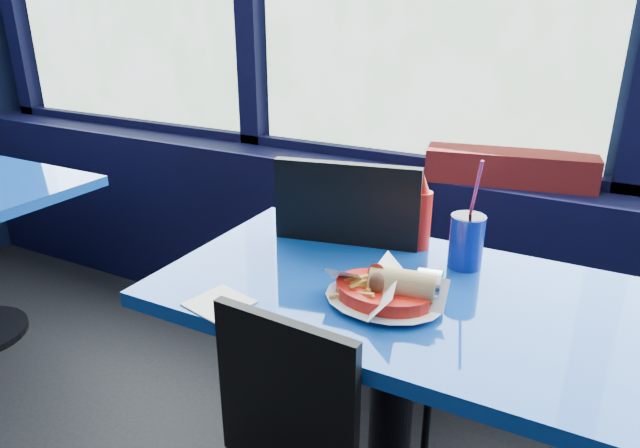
{
  "coord_description": "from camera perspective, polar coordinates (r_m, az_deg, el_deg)",
  "views": [
    {
      "loc": [
        0.73,
        0.78,
        1.43
      ],
      "look_at": [
        0.09,
        1.98,
        0.89
      ],
      "focal_mm": 32.0,
      "sensor_mm": 36.0,
      "label": 1
    }
  ],
  "objects": [
    {
      "name": "food_basket",
      "position": [
        1.37,
        6.67,
        -6.68
      ],
      "size": [
        0.3,
        0.3,
        0.09
      ],
      "rotation": [
        0.0,
        0.0,
        -0.27
      ],
      "color": "red",
      "rests_on": "near_table"
    },
    {
      "name": "soda_cup",
      "position": [
        1.57,
        14.44,
        -1.57
      ],
      "size": [
        0.09,
        0.09,
        0.31
      ],
      "rotation": [
        0.0,
        0.0,
        0.0
      ],
      "color": "navy",
      "rests_on": "near_table"
    },
    {
      "name": "window_sill",
      "position": [
        2.44,
        8.07,
        -3.51
      ],
      "size": [
        5.0,
        0.26,
        0.8
      ],
      "primitive_type": "cube",
      "color": "black",
      "rests_on": "ground"
    },
    {
      "name": "planter_box",
      "position": [
        2.18,
        18.43,
        5.38
      ],
      "size": [
        0.61,
        0.26,
        0.12
      ],
      "primitive_type": "cube",
      "rotation": [
        0.0,
        0.0,
        0.19
      ],
      "color": "maroon",
      "rests_on": "window_sill"
    },
    {
      "name": "ketchup_bottle",
      "position": [
        1.66,
        10.05,
        0.83
      ],
      "size": [
        0.06,
        0.06,
        0.23
      ],
      "color": "red",
      "rests_on": "near_table"
    },
    {
      "name": "chair_near_back",
      "position": [
        1.87,
        4.87,
        -5.69
      ],
      "size": [
        0.53,
        0.54,
        1.0
      ],
      "rotation": [
        0.0,
        0.0,
        3.35
      ],
      "color": "black",
      "rests_on": "ground"
    },
    {
      "name": "near_table",
      "position": [
        1.55,
        7.46,
        -12.23
      ],
      "size": [
        1.2,
        0.7,
        0.75
      ],
      "color": "black",
      "rests_on": "ground"
    },
    {
      "name": "napkin",
      "position": [
        1.39,
        -10.05,
        -7.8
      ],
      "size": [
        0.16,
        0.16,
        0.0
      ],
      "primitive_type": "cube",
      "rotation": [
        0.0,
        0.0,
        -0.22
      ],
      "color": "white",
      "rests_on": "near_table"
    }
  ]
}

